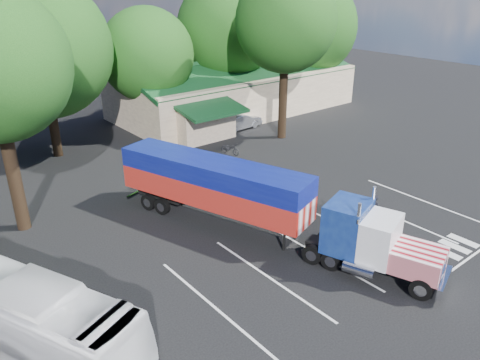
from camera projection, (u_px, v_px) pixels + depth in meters
ground at (241, 211)px, 27.58m from camera, size 120.00×120.00×0.00m
event_hall at (234, 90)px, 47.31m from camera, size 24.20×14.12×5.55m
tree_row_c at (41, 49)px, 32.98m from camera, size 10.00×10.00×13.05m
tree_row_d at (147, 55)px, 39.70m from camera, size 8.00×8.00×10.60m
tree_row_e at (227, 29)px, 44.67m from camera, size 9.60×9.60×12.90m
tree_row_f at (308, 27)px, 49.73m from camera, size 10.40×10.40×13.00m
tree_near_right at (286, 22)px, 36.50m from camera, size 8.00×8.00×13.50m
semi_truck at (250, 196)px, 24.43m from camera, size 7.75×17.93×3.80m
woman at (374, 211)px, 25.54m from camera, size 0.52×0.74×1.90m
bicycle at (230, 149)px, 36.27m from camera, size 0.96×1.81×0.90m
tour_bus at (19, 313)px, 16.96m from camera, size 6.46×10.73×2.96m
silver_sedan at (239, 121)px, 42.10m from camera, size 4.55×1.91×1.46m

